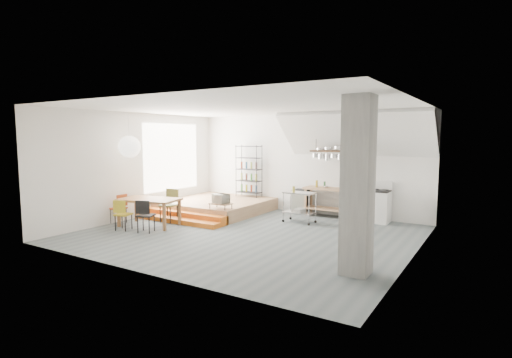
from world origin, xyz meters
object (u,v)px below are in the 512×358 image
Objects in this scene: stove at (379,206)px; rolling_cart at (299,203)px; mini_fridge at (301,201)px; dining_table at (149,201)px.

stove is 2.31m from rolling_cart.
rolling_cart is at bearing -147.87° from stove.
stove is at bearing -1.01° from mini_fridge.
dining_table is 4.79m from mini_fridge.
rolling_cart is at bearing -66.68° from mini_fridge.
dining_table is at bearing -144.34° from stove.
stove is at bearing 24.24° from dining_table.
dining_table is at bearing -139.54° from rolling_cart.
mini_fridge is at bearing 178.99° from stove.
stove is 0.66× the size of dining_table.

